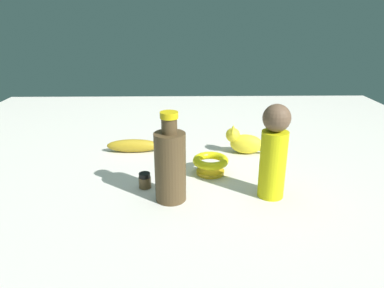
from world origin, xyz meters
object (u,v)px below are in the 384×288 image
Objects in this scene: person_figure_adult at (274,152)px; bowl at (211,163)px; nail_polish_jar at (145,180)px; banana at (133,146)px; cat_figurine at (243,142)px; bottle_tall at (170,164)px.

bowl is at bearing 136.77° from person_figure_adult.
person_figure_adult is 5.78× the size of nail_polish_jar.
nail_polish_jar is 0.27m from banana.
person_figure_adult reaches higher than bowl.
nail_polish_jar is (-0.32, 0.05, -0.10)m from person_figure_adult.
cat_figurine reaches higher than nail_polish_jar.
nail_polish_jar is 0.23× the size of banana.
bowl is 0.19m from bottle_tall.
bottle_tall is (-0.23, -0.30, 0.06)m from cat_figurine.
bowl is (-0.14, 0.14, -0.09)m from person_figure_adult.
nail_polish_jar is 0.40× the size of bowl.
nail_polish_jar is 0.18× the size of bottle_tall.
banana is (-0.07, 0.26, 0.00)m from nail_polish_jar.
nail_polish_jar is at bearing -141.26° from cat_figurine.
person_figure_adult is at bearing -85.32° from cat_figurine.
nail_polish_jar is 0.12m from bottle_tall.
bowl is 0.46× the size of bottle_tall.
person_figure_adult is at bearing -8.88° from nail_polish_jar.
banana is (-0.39, 0.31, -0.10)m from person_figure_adult.
nail_polish_jar is 0.20m from bowl.
banana reaches higher than nail_polish_jar.
cat_figurine is 3.40× the size of nail_polish_jar.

